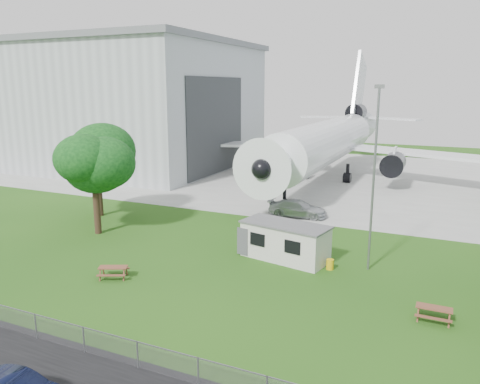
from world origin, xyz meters
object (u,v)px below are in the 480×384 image
at_px(site_cabin, 285,241).
at_px(hangar, 107,103).
at_px(picnic_west, 114,278).
at_px(airliner, 329,140).
at_px(picnic_east, 433,321).

bearing_deg(site_cabin, hangar, 143.19).
bearing_deg(site_cabin, picnic_west, -138.94).
xyz_separation_m(airliner, picnic_west, (-4.42, -37.89, -5.27)).
relative_size(picnic_west, picnic_east, 1.00).
xyz_separation_m(airliner, site_cabin, (4.48, -30.13, -3.96)).
height_order(hangar, site_cabin, hangar).
distance_m(site_cabin, picnic_west, 11.89).
relative_size(airliner, picnic_east, 26.52).
distance_m(airliner, picnic_west, 38.51).
distance_m(airliner, site_cabin, 30.72).
bearing_deg(hangar, airliner, -0.22).
bearing_deg(airliner, picnic_east, -67.74).
distance_m(site_cabin, picnic_east, 11.44).
height_order(site_cabin, picnic_east, site_cabin).
height_order(site_cabin, picnic_west, site_cabin).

